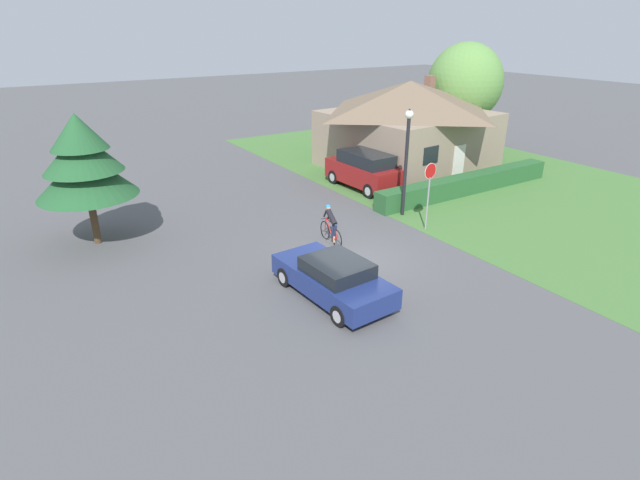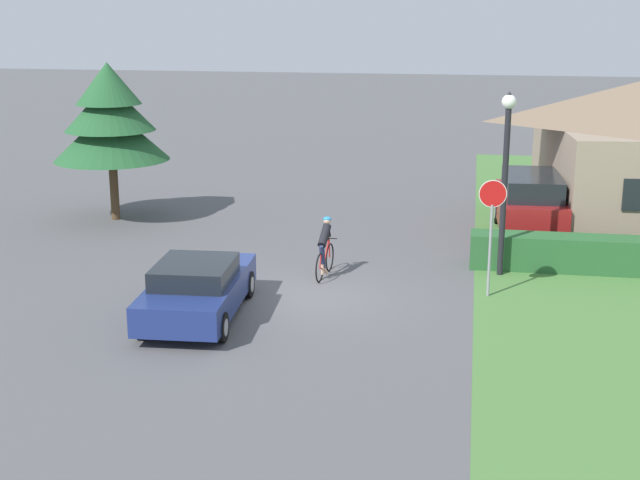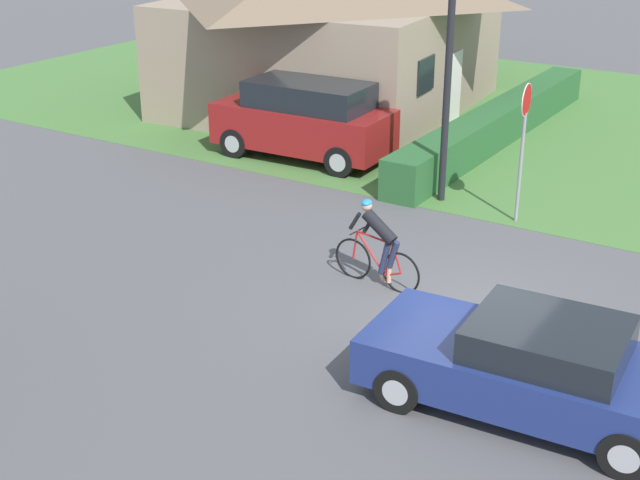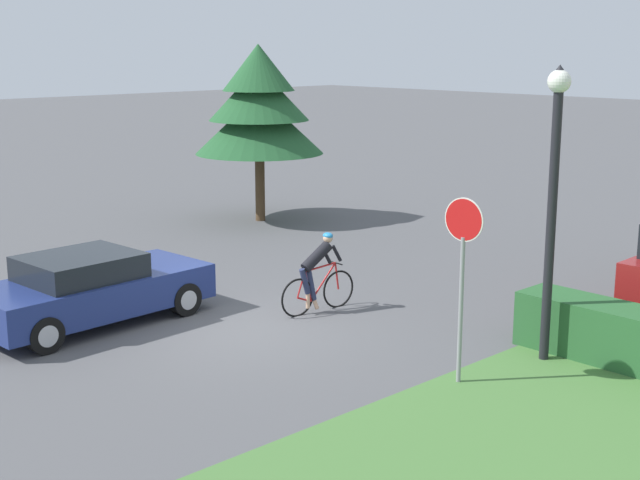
{
  "view_description": "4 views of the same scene",
  "coord_description": "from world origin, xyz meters",
  "views": [
    {
      "loc": [
        -9.98,
        -13.39,
        8.09
      ],
      "look_at": [
        -1.44,
        -0.02,
        1.19
      ],
      "focal_mm": 28.0,
      "sensor_mm": 36.0,
      "label": 1
    },
    {
      "loc": [
        3.94,
        -20.25,
        6.97
      ],
      "look_at": [
        0.42,
        0.07,
        1.44
      ],
      "focal_mm": 50.0,
      "sensor_mm": 36.0,
      "label": 2
    },
    {
      "loc": [
        -12.25,
        -4.9,
        6.81
      ],
      "look_at": [
        -0.69,
        2.4,
        1.05
      ],
      "focal_mm": 50.0,
      "sensor_mm": 36.0,
      "label": 3
    },
    {
      "loc": [
        12.43,
        -9.61,
        5.12
      ],
      "look_at": [
        0.1,
        2.0,
        1.38
      ],
      "focal_mm": 50.0,
      "sensor_mm": 36.0,
      "label": 4
    }
  ],
  "objects": [
    {
      "name": "ground_plane",
      "position": [
        0.0,
        0.0,
        0.0
      ],
      "size": [
        140.0,
        140.0,
        0.0
      ],
      "primitive_type": "plane",
      "color": "#515154"
    },
    {
      "name": "deciduous_tree_right",
      "position": [
        16.22,
        10.07,
        4.53
      ],
      "size": [
        4.81,
        4.81,
        7.06
      ],
      "color": "#4C3823",
      "rests_on": "ground"
    },
    {
      "name": "stop_sign",
      "position": [
        4.45,
        0.84,
        2.02
      ],
      "size": [
        0.66,
        0.08,
        2.9
      ],
      "rotation": [
        0.0,
        0.0,
        3.23
      ],
      "color": "gray",
      "rests_on": "ground"
    },
    {
      "name": "conifer_tall_near",
      "position": [
        -7.63,
        6.85,
        3.33
      ],
      "size": [
        3.72,
        3.72,
        5.13
      ],
      "color": "#4C3823",
      "rests_on": "ground"
    },
    {
      "name": "grass_verge_right",
      "position": [
        12.12,
        4.0,
        0.01
      ],
      "size": [
        16.0,
        36.0,
        0.01
      ],
      "primitive_type": "cube",
      "color": "#477538",
      "rests_on": "ground"
    },
    {
      "name": "cottage_house",
      "position": [
        10.69,
        9.19,
        2.62
      ],
      "size": [
        9.96,
        9.26,
        5.14
      ],
      "rotation": [
        0.0,
        0.0,
        0.09
      ],
      "color": "gray",
      "rests_on": "ground"
    },
    {
      "name": "street_lamp",
      "position": [
        4.78,
        2.69,
        3.04
      ],
      "size": [
        0.37,
        0.37,
        4.8
      ],
      "color": "black",
      "rests_on": "ground"
    },
    {
      "name": "hedge_row",
      "position": [
        9.73,
        3.4,
        0.47
      ],
      "size": [
        11.48,
        0.9,
        0.95
      ],
      "primitive_type": "cube",
      "color": "#285B2D",
      "rests_on": "ground"
    },
    {
      "name": "cyclist",
      "position": [
        0.24,
        1.81,
        0.74
      ],
      "size": [
        0.44,
        1.77,
        1.56
      ],
      "rotation": [
        0.0,
        0.0,
        1.48
      ],
      "color": "black",
      "rests_on": "ground"
    },
    {
      "name": "sedan_left_lane",
      "position": [
        -2.09,
        -1.8,
        0.67
      ],
      "size": [
        2.14,
        4.47,
        1.35
      ],
      "rotation": [
        0.0,
        0.0,
        1.63
      ],
      "color": "navy",
      "rests_on": "ground"
    },
    {
      "name": "parked_suv_right",
      "position": [
        5.74,
        6.92,
        1.0
      ],
      "size": [
        2.04,
        4.52,
        1.96
      ],
      "rotation": [
        0.0,
        0.0,
        1.61
      ],
      "color": "maroon",
      "rests_on": "ground"
    }
  ]
}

